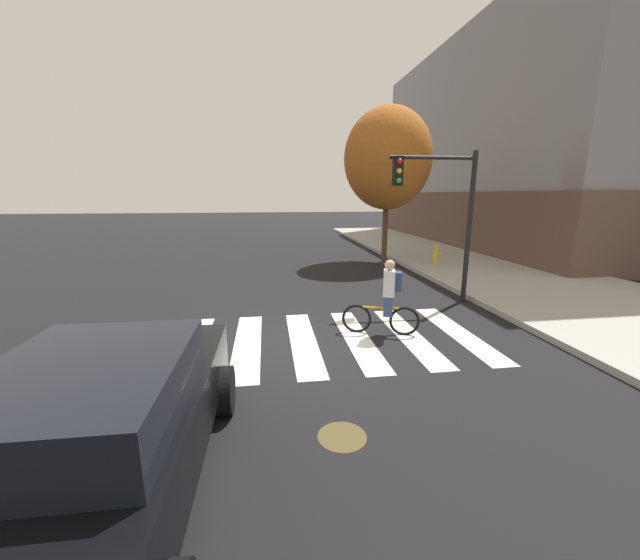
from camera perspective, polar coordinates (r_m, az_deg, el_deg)
name	(u,v)px	position (r m, az deg, el deg)	size (l,w,h in m)	color
ground_plane	(286,342)	(7.97, -5.19, -9.53)	(120.00, 120.00, 0.00)	black
crosswalk_stripes	(303,341)	(7.99, -2.58, -9.38)	(7.56, 3.52, 0.01)	silver
manhole_cover	(342,436)	(5.19, 3.41, -22.90)	(0.64, 0.64, 0.01)	#473D1E
sedan_near	(100,432)	(4.39, -30.75, -19.41)	(2.22, 4.63, 1.59)	black
cyclist	(387,298)	(8.23, 10.25, -2.73)	(1.65, 0.58, 1.69)	black
traffic_light_near	(443,202)	(10.86, 18.44, 11.38)	(2.47, 0.28, 4.20)	black
fire_hydrant	(436,254)	(16.78, 17.38, 3.79)	(0.33, 0.22, 0.78)	gold
street_tree_near	(388,159)	(17.22, 10.38, 17.88)	(3.80, 3.80, 6.77)	#4C3823
corner_building	(575,148)	(29.34, 34.56, 16.33)	(17.39, 20.98, 11.84)	brown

